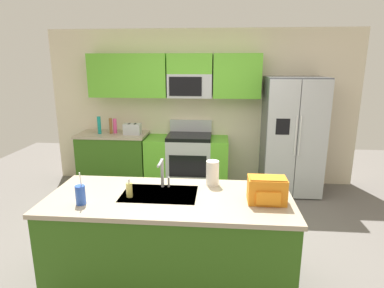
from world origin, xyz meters
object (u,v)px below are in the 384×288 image
at_px(toaster, 132,129).
at_px(bottle_teal, 99,125).
at_px(backpack, 267,190).
at_px(refrigerator, 292,136).
at_px(pepper_mill, 111,126).
at_px(soap_dispenser, 129,190).
at_px(drink_cup_blue, 80,195).
at_px(paper_towel_roll, 213,173).
at_px(range_oven, 187,161).
at_px(sink_faucet, 162,171).
at_px(bottle_pink, 115,126).

distance_m(toaster, bottle_teal, 0.57).
bearing_deg(backpack, refrigerator, 73.57).
bearing_deg(pepper_mill, soap_dispenser, -68.09).
height_order(drink_cup_blue, paper_towel_roll, drink_cup_blue).
bearing_deg(pepper_mill, refrigerator, -1.34).
distance_m(range_oven, drink_cup_blue, 2.87).
bearing_deg(bottle_teal, drink_cup_blue, -72.64).
bearing_deg(pepper_mill, sink_faucet, -61.05).
distance_m(toaster, drink_cup_blue, 2.71).
relative_size(range_oven, pepper_mill, 5.30).
xyz_separation_m(bottle_pink, paper_towel_roll, (1.70, -2.23, -0.00)).
xyz_separation_m(toaster, bottle_pink, (-0.32, 0.08, 0.03)).
relative_size(range_oven, drink_cup_blue, 4.76).
distance_m(pepper_mill, drink_cup_blue, 2.83).
height_order(range_oven, paper_towel_roll, paper_towel_roll).
bearing_deg(toaster, range_oven, 3.31).
bearing_deg(pepper_mill, backpack, -49.14).
bearing_deg(sink_faucet, bottle_pink, 117.44).
xyz_separation_m(drink_cup_blue, soap_dispenser, (0.37, 0.19, -0.02)).
bearing_deg(soap_dispenser, refrigerator, 52.10).
bearing_deg(bottle_teal, bottle_pink, 16.15).
bearing_deg(range_oven, backpack, -69.96).
height_order(toaster, drink_cup_blue, drink_cup_blue).
bearing_deg(sink_faucet, pepper_mill, 118.95).
bearing_deg(bottle_pink, soap_dispenser, -69.54).
bearing_deg(soap_dispenser, drink_cup_blue, -153.02).
distance_m(sink_faucet, soap_dispenser, 0.36).
distance_m(bottle_pink, drink_cup_blue, 2.85).
height_order(range_oven, sink_faucet, sink_faucet).
bearing_deg(sink_faucet, backpack, -14.82).
relative_size(refrigerator, drink_cup_blue, 6.48).
xyz_separation_m(refrigerator, toaster, (-2.59, 0.02, 0.07)).
height_order(refrigerator, sink_faucet, refrigerator).
bearing_deg(backpack, sink_faucet, 165.18).
relative_size(range_oven, bottle_teal, 4.69).
distance_m(refrigerator, bottle_pink, 2.91).
xyz_separation_m(range_oven, toaster, (-0.91, -0.05, 0.55)).
bearing_deg(pepper_mill, toaster, -7.45).
xyz_separation_m(sink_faucet, drink_cup_blue, (-0.62, -0.42, -0.08)).
xyz_separation_m(bottle_pink, backpack, (2.17, -2.61, -0.01)).
distance_m(refrigerator, toaster, 2.59).
bearing_deg(refrigerator, toaster, 179.57).
relative_size(sink_faucet, backpack, 0.88).
bearing_deg(backpack, pepper_mill, 130.86).
distance_m(refrigerator, paper_towel_roll, 2.45).
height_order(refrigerator, soap_dispenser, refrigerator).
relative_size(bottle_teal, bottle_pink, 1.19).
height_order(range_oven, bottle_pink, bottle_pink).
relative_size(paper_towel_roll, backpack, 0.75).
relative_size(pepper_mill, bottle_teal, 0.88).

